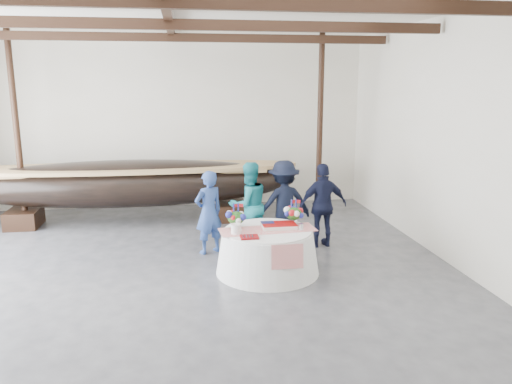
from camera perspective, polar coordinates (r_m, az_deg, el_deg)
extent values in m
cube|color=#3D3D42|center=(8.17, -9.13, -11.45)|extent=(10.00, 12.00, 0.01)
cube|color=silver|center=(13.53, -9.19, 7.84)|extent=(10.00, 0.02, 4.50)
cube|color=silver|center=(8.96, 24.32, 4.67)|extent=(0.02, 12.00, 4.50)
cube|color=black|center=(6.56, -10.57, 20.68)|extent=(9.80, 0.12, 0.18)
cube|color=black|center=(9.04, -9.99, 18.35)|extent=(9.80, 0.12, 0.18)
cube|color=black|center=(11.53, -9.66, 17.02)|extent=(9.80, 0.12, 0.18)
cube|color=black|center=(7.57, -10.33, 20.54)|extent=(0.15, 11.76, 0.15)
cylinder|color=black|center=(12.46, -25.68, 6.41)|extent=(0.14, 0.14, 4.50)
cylinder|color=black|center=(12.35, 7.31, 7.48)|extent=(0.14, 0.14, 4.50)
cube|color=black|center=(12.80, -24.98, -2.73)|extent=(0.71, 0.91, 0.40)
cube|color=black|center=(12.30, -2.87, -2.15)|extent=(0.71, 0.91, 0.40)
ellipsoid|color=black|center=(12.15, -14.33, 0.96)|extent=(8.06, 1.61, 1.11)
cube|color=#9E7A4C|center=(12.10, -14.41, 2.36)|extent=(6.45, 1.06, 0.06)
cone|color=white|center=(8.83, 1.32, -6.85)|extent=(1.81, 1.81, 0.75)
cylinder|color=white|center=(8.71, 1.34, -4.46)|extent=(1.54, 1.54, 0.04)
cube|color=red|center=(8.70, 1.34, -4.31)|extent=(1.72, 0.69, 0.01)
cube|color=white|center=(8.81, 2.64, -3.90)|extent=(0.60, 0.40, 0.07)
cylinder|color=white|center=(8.46, -2.27, -4.23)|extent=(0.18, 0.18, 0.17)
cylinder|color=white|center=(8.91, -2.35, -3.31)|extent=(0.18, 0.18, 0.19)
cube|color=maroon|center=(8.25, -0.76, -5.17)|extent=(0.30, 0.24, 0.03)
cone|color=silver|center=(8.68, 5.18, -4.01)|extent=(0.09, 0.09, 0.12)
imported|color=navy|center=(9.74, -5.43, -2.32)|extent=(0.71, 0.63, 1.64)
imported|color=teal|center=(10.04, -0.83, -1.50)|extent=(1.02, 0.90, 1.75)
imported|color=black|center=(10.13, 3.18, -1.34)|extent=(1.22, 0.80, 1.77)
imported|color=black|center=(10.18, 7.66, -1.52)|extent=(1.04, 0.51, 1.71)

